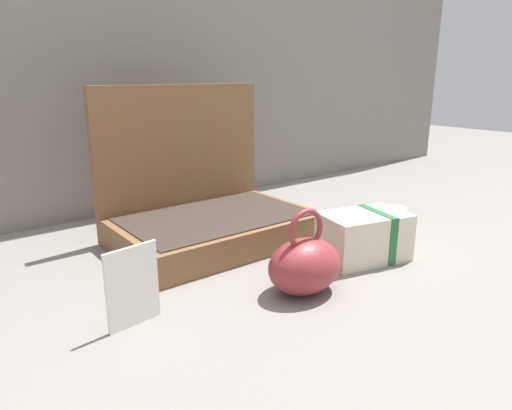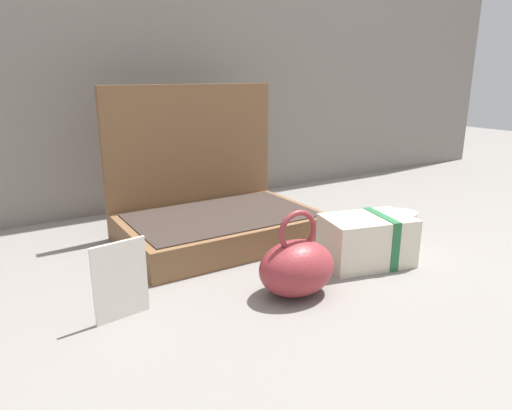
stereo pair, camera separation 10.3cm
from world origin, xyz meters
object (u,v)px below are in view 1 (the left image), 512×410
at_px(cream_toiletry_bag, 365,236).
at_px(coffee_mug, 391,224).
at_px(teal_pouch_handbag, 305,265).
at_px(info_card_left, 133,287).
at_px(open_suitcase, 206,208).

xyz_separation_m(cream_toiletry_bag, coffee_mug, (0.15, 0.03, -0.01)).
height_order(teal_pouch_handbag, coffee_mug, teal_pouch_handbag).
relative_size(cream_toiletry_bag, info_card_left, 1.53).
bearing_deg(teal_pouch_handbag, info_card_left, 164.03).
bearing_deg(info_card_left, open_suitcase, 33.97).
height_order(teal_pouch_handbag, cream_toiletry_bag, teal_pouch_handbag).
bearing_deg(info_card_left, coffee_mug, -9.16).
bearing_deg(coffee_mug, teal_pouch_handbag, -169.15).
xyz_separation_m(teal_pouch_handbag, cream_toiletry_bag, (0.23, 0.04, -0.00)).
relative_size(teal_pouch_handbag, coffee_mug, 1.64).
xyz_separation_m(open_suitcase, info_card_left, (-0.33, -0.29, -0.01)).
bearing_deg(open_suitcase, coffee_mug, -40.00).
bearing_deg(coffee_mug, open_suitcase, 140.00).
xyz_separation_m(open_suitcase, teal_pouch_handbag, (-0.01, -0.39, -0.03)).
xyz_separation_m(cream_toiletry_bag, info_card_left, (-0.55, 0.05, 0.02)).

